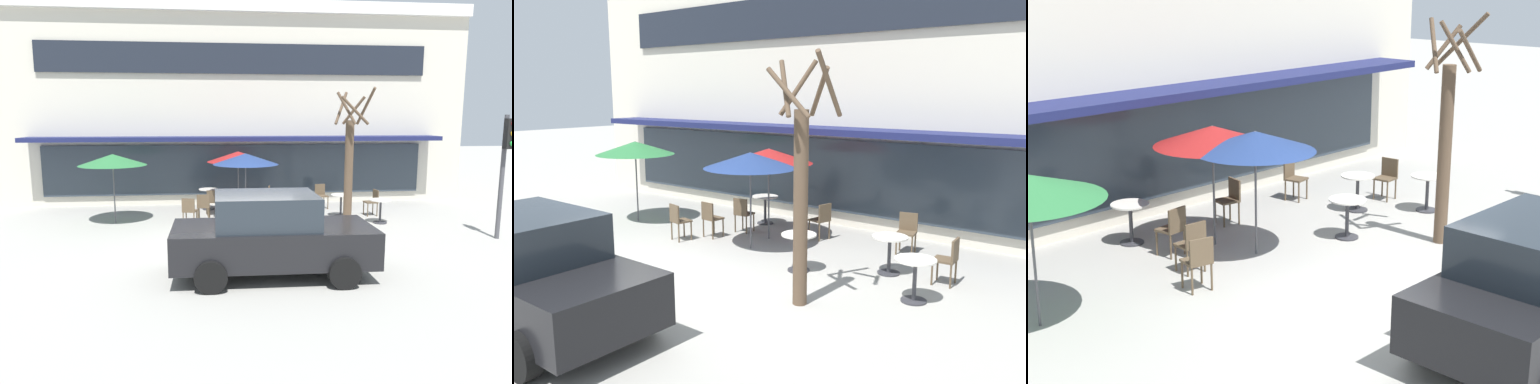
{
  "view_description": "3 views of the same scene",
  "coord_description": "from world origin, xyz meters",
  "views": [
    {
      "loc": [
        -1.08,
        -11.55,
        3.31
      ],
      "look_at": [
        0.4,
        2.77,
        0.97
      ],
      "focal_mm": 32.0,
      "sensor_mm": 36.0,
      "label": 1
    },
    {
      "loc": [
        7.74,
        -6.23,
        3.53
      ],
      "look_at": [
        0.35,
        3.26,
        1.29
      ],
      "focal_mm": 38.0,
      "sensor_mm": 36.0,
      "label": 2
    },
    {
      "loc": [
        -9.03,
        -6.43,
        4.81
      ],
      "look_at": [
        0.19,
        2.34,
        1.21
      ],
      "focal_mm": 55.0,
      "sensor_mm": 36.0,
      "label": 3
    }
  ],
  "objects": [
    {
      "name": "patio_umbrella_green_folded",
      "position": [
        -4.08,
        3.02,
        2.02
      ],
      "size": [
        2.1,
        2.1,
        2.2
      ],
      "color": "#4C4C51",
      "rests_on": "ground"
    },
    {
      "name": "street_tree",
      "position": [
        2.84,
        0.89,
        1.93
      ],
      "size": [
        1.04,
        1.0,
        4.14
      ],
      "color": "brown",
      "rests_on": "ground"
    },
    {
      "name": "patio_umbrella_cream_folded",
      "position": [
        -0.11,
        3.8,
        2.02
      ],
      "size": [
        2.1,
        2.1,
        2.2
      ],
      "color": "#4C4C51",
      "rests_on": "ground"
    },
    {
      "name": "cafe_chair_2",
      "position": [
        -1.0,
        3.87,
        0.53
      ],
      "size": [
        0.44,
        0.44,
        0.89
      ],
      "color": "brown",
      "rests_on": "ground"
    },
    {
      "name": "parked_sedan",
      "position": [
        0.19,
        -2.32,
        0.88
      ],
      "size": [
        4.22,
        2.05,
        1.76
      ],
      "color": "black",
      "rests_on": "ground"
    },
    {
      "name": "cafe_chair_4",
      "position": [
        4.48,
        3.32,
        0.53
      ],
      "size": [
        0.43,
        0.43,
        0.89
      ],
      "color": "brown",
      "rests_on": "ground"
    },
    {
      "name": "traffic_light_pole",
      "position": [
        6.86,
        -0.08,
        2.3
      ],
      "size": [
        0.26,
        0.44,
        3.4
      ],
      "color": "#47474C",
      "rests_on": "ground"
    },
    {
      "name": "cafe_table_by_tree",
      "position": [
        -1.12,
        4.94,
        0.52
      ],
      "size": [
        0.7,
        0.7,
        0.76
      ],
      "color": "#333338",
      "rests_on": "ground"
    },
    {
      "name": "cafe_table_mid_patio",
      "position": [
        1.84,
        2.28,
        0.52
      ],
      "size": [
        0.7,
        0.7,
        0.76
      ],
      "color": "#333338",
      "rests_on": "ground"
    },
    {
      "name": "cafe_table_near_wall",
      "position": [
        3.33,
        3.23,
        0.52
      ],
      "size": [
        0.7,
        0.7,
        0.76
      ],
      "color": "#333338",
      "rests_on": "ground"
    },
    {
      "name": "cafe_table_streetside",
      "position": [
        4.31,
        2.16,
        0.52
      ],
      "size": [
        0.7,
        0.7,
        0.76
      ],
      "color": "#333338",
      "rests_on": "ground"
    },
    {
      "name": "patio_umbrella_corner_open",
      "position": [
        0.08,
        2.9,
        2.02
      ],
      "size": [
        2.1,
        2.1,
        2.2
      ],
      "color": "#4C4C51",
      "rests_on": "ground"
    },
    {
      "name": "building_facade",
      "position": [
        0.0,
        9.97,
        3.81
      ],
      "size": [
        18.09,
        9.1,
        7.63
      ],
      "color": "beige",
      "rests_on": "ground"
    },
    {
      "name": "cafe_chair_0",
      "position": [
        -1.72,
        2.35,
        0.53
      ],
      "size": [
        0.48,
        0.48,
        0.89
      ],
      "color": "brown",
      "rests_on": "ground"
    },
    {
      "name": "cafe_chair_5",
      "position": [
        3.02,
        4.76,
        0.53
      ],
      "size": [
        0.47,
        0.47,
        0.89
      ],
      "color": "brown",
      "rests_on": "ground"
    },
    {
      "name": "cafe_chair_3",
      "position": [
        -1.29,
        3.01,
        0.53
      ],
      "size": [
        0.43,
        0.43,
        0.89
      ],
      "color": "brown",
      "rests_on": "ground"
    },
    {
      "name": "ground_plane",
      "position": [
        0.0,
        0.0,
        0.0
      ],
      "size": [
        80.0,
        80.0,
        0.0
      ],
      "primitive_type": "plane",
      "color": "#9E9B93"
    },
    {
      "name": "cafe_chair_1",
      "position": [
        0.95,
        4.52,
        0.53
      ],
      "size": [
        0.47,
        0.47,
        0.89
      ],
      "color": "brown",
      "rests_on": "ground"
    }
  ]
}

